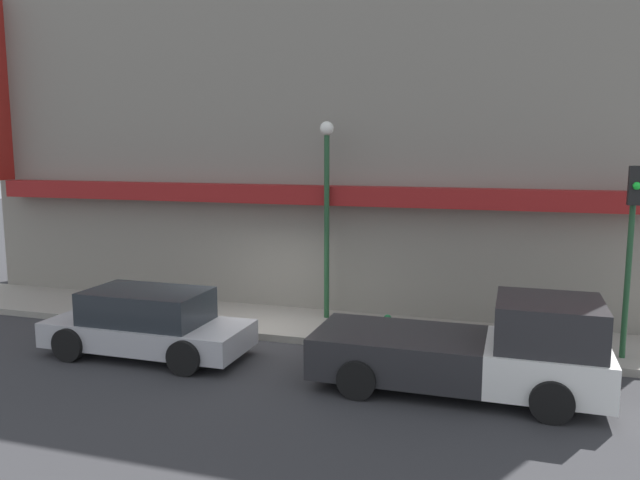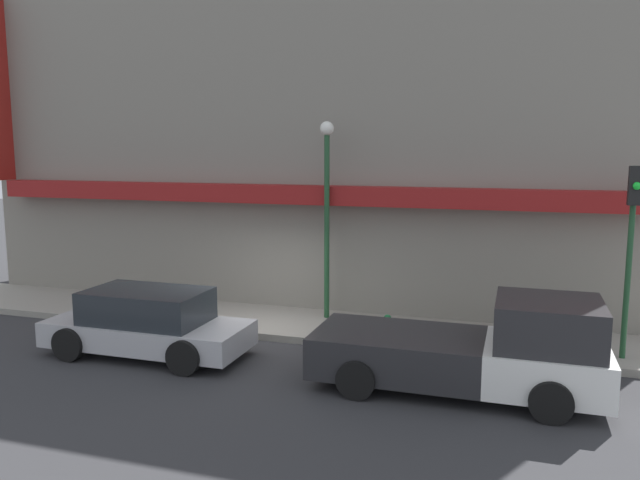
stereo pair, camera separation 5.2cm
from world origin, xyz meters
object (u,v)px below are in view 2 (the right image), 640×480
object	(u,v)px
pickup_truck	(477,350)
traffic_light	(632,229)
fire_hydrant	(387,327)
street_lamp	(327,196)
parked_car	(148,323)

from	to	relation	value
pickup_truck	traffic_light	xyz separation A→B (m)	(2.89, 2.40, 2.14)
traffic_light	fire_hydrant	bearing A→B (deg)	-178.01
pickup_truck	street_lamp	bearing A→B (deg)	140.52
pickup_truck	fire_hydrant	distance (m)	3.13
parked_car	traffic_light	bearing A→B (deg)	11.69
pickup_truck	street_lamp	size ratio (longest dim) A/B	1.07
pickup_truck	fire_hydrant	xyz separation A→B (m)	(-2.17, 2.22, -0.36)
fire_hydrant	traffic_light	bearing A→B (deg)	1.99
traffic_light	street_lamp	bearing A→B (deg)	169.94
parked_car	fire_hydrant	distance (m)	5.49
pickup_truck	fire_hydrant	world-z (taller)	pickup_truck
fire_hydrant	traffic_light	size ratio (longest dim) A/B	0.15
street_lamp	fire_hydrant	bearing A→B (deg)	-36.31
fire_hydrant	traffic_light	distance (m)	5.65
parked_car	traffic_light	xyz separation A→B (m)	(10.08, 2.40, 2.23)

